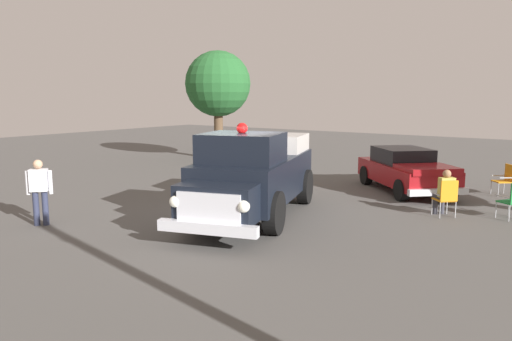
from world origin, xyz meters
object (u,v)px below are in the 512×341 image
(vintage_fire_truck, at_px, (253,173))
(spectator_seated, at_px, (444,191))
(oak_tree_right, at_px, (218,84))
(traffic_cone, at_px, (298,176))
(classic_hot_rod, at_px, (406,170))
(spectator_standing, at_px, (39,188))
(lawn_chair_near_truck, at_px, (447,196))
(lawn_chair_spare, at_px, (505,177))

(vintage_fire_truck, bearing_deg, spectator_seated, -54.13)
(oak_tree_right, relative_size, traffic_cone, 8.64)
(classic_hot_rod, relative_size, spectator_standing, 2.63)
(lawn_chair_near_truck, relative_size, lawn_chair_spare, 1.00)
(vintage_fire_truck, distance_m, classic_hot_rod, 6.26)
(spectator_standing, bearing_deg, lawn_chair_spare, -38.96)
(classic_hot_rod, bearing_deg, oak_tree_right, 75.28)
(spectator_standing, distance_m, oak_tree_right, 13.66)
(vintage_fire_truck, relative_size, lawn_chair_near_truck, 6.21)
(classic_hot_rod, relative_size, traffic_cone, 6.93)
(classic_hot_rod, bearing_deg, lawn_chair_near_truck, -144.27)
(lawn_chair_spare, height_order, oak_tree_right, oak_tree_right)
(lawn_chair_spare, distance_m, spectator_seated, 4.18)
(spectator_standing, height_order, traffic_cone, spectator_standing)
(lawn_chair_spare, xyz_separation_m, spectator_standing, (-11.00, 8.89, 0.37))
(lawn_chair_spare, bearing_deg, classic_hot_rod, 113.93)
(vintage_fire_truck, height_order, lawn_chair_near_truck, vintage_fire_truck)
(classic_hot_rod, height_order, lawn_chair_spare, classic_hot_rod)
(vintage_fire_truck, height_order, oak_tree_right, oak_tree_right)
(classic_hot_rod, bearing_deg, vintage_fire_truck, 159.37)
(lawn_chair_near_truck, distance_m, oak_tree_right, 14.34)
(classic_hot_rod, distance_m, spectator_seated, 3.44)
(classic_hot_rod, distance_m, spectator_standing, 11.44)
(spectator_standing, bearing_deg, traffic_cone, -14.99)
(lawn_chair_spare, height_order, spectator_seated, spectator_seated)
(vintage_fire_truck, xyz_separation_m, spectator_standing, (-3.88, 3.82, -0.23))
(spectator_seated, bearing_deg, traffic_cone, 72.30)
(lawn_chair_near_truck, bearing_deg, vintage_fire_truck, 124.44)
(spectator_seated, height_order, traffic_cone, spectator_seated)
(lawn_chair_near_truck, xyz_separation_m, oak_tree_right, (5.71, 12.76, 3.21))
(lawn_chair_spare, relative_size, spectator_standing, 0.61)
(classic_hot_rod, distance_m, oak_tree_right, 11.45)
(spectator_seated, distance_m, oak_tree_right, 14.20)
(vintage_fire_truck, xyz_separation_m, classic_hot_rod, (5.84, -2.20, -0.45))
(vintage_fire_truck, relative_size, traffic_cone, 9.97)
(vintage_fire_truck, relative_size, oak_tree_right, 1.15)
(classic_hot_rod, relative_size, lawn_chair_near_truck, 4.31)
(classic_hot_rod, xyz_separation_m, traffic_cone, (-0.99, 3.68, -0.44))
(spectator_standing, xyz_separation_m, traffic_cone, (8.73, -2.34, -0.66))
(vintage_fire_truck, relative_size, spectator_seated, 4.91)
(oak_tree_right, bearing_deg, spectator_seated, -113.89)
(lawn_chair_near_truck, height_order, lawn_chair_spare, same)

